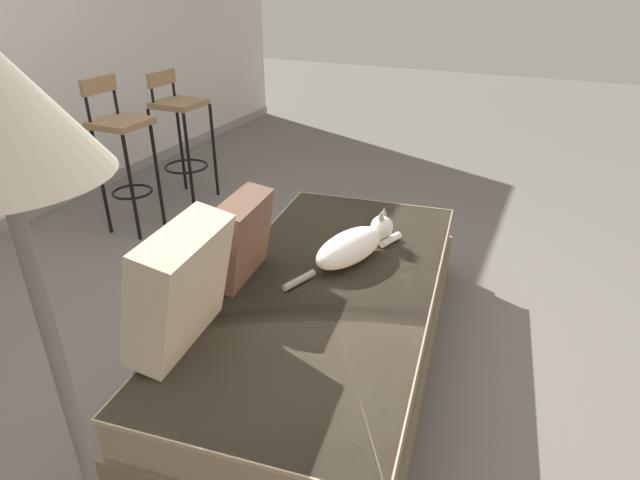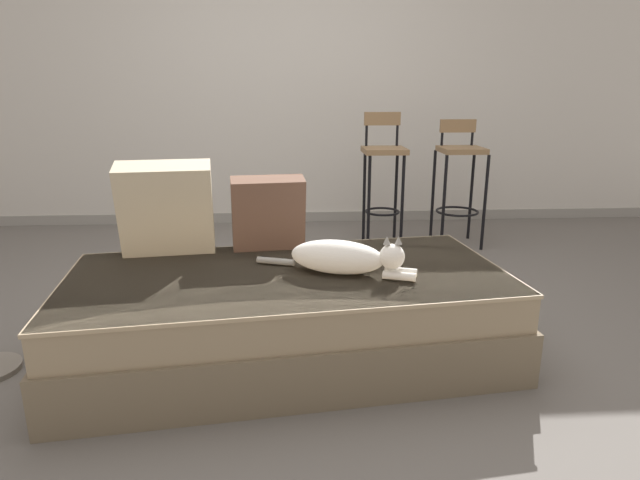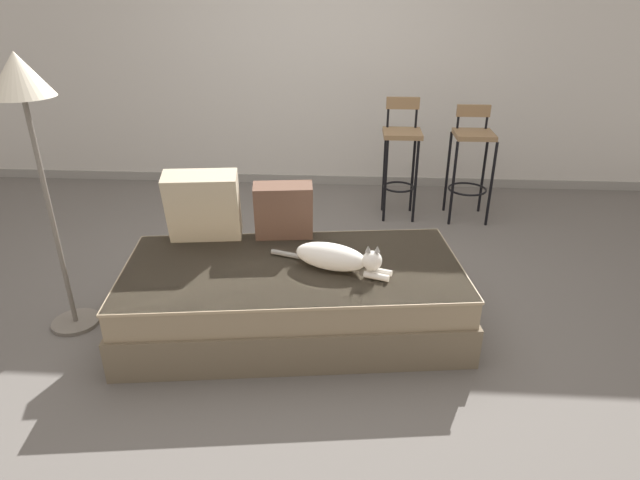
% 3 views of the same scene
% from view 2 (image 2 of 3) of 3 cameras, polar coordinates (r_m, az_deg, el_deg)
% --- Properties ---
extents(ground_plane, '(16.00, 16.00, 0.00)m').
position_cam_2_polar(ground_plane, '(2.92, -3.32, -8.51)').
color(ground_plane, '#66605B').
rests_on(ground_plane, ground).
extents(wall_back_panel, '(8.00, 0.10, 2.60)m').
position_cam_2_polar(wall_back_panel, '(4.91, -3.66, 17.01)').
color(wall_back_panel, silver).
rests_on(wall_back_panel, ground).
extents(wall_baseboard_trim, '(8.00, 0.02, 0.09)m').
position_cam_2_polar(wall_baseboard_trim, '(4.99, -3.41, 2.47)').
color(wall_baseboard_trim, gray).
rests_on(wall_baseboard_trim, ground).
extents(couch, '(2.07, 1.18, 0.41)m').
position_cam_2_polar(couch, '(2.47, -3.37, -7.90)').
color(couch, '#766750').
rests_on(couch, ground).
extents(throw_pillow_corner, '(0.47, 0.31, 0.47)m').
position_cam_2_polar(throw_pillow_corner, '(2.69, -16.07, 3.26)').
color(throw_pillow_corner, beige).
rests_on(throw_pillow_corner, couch).
extents(throw_pillow_middle, '(0.38, 0.23, 0.38)m').
position_cam_2_polar(throw_pillow_middle, '(2.70, -5.55, 2.88)').
color(throw_pillow_middle, brown).
rests_on(throw_pillow_middle, couch).
extents(cat, '(0.71, 0.32, 0.19)m').
position_cam_2_polar(cat, '(2.36, 2.57, -1.86)').
color(cat, white).
rests_on(cat, couch).
extents(bar_stool_near_window, '(0.32, 0.32, 1.03)m').
position_cam_2_polar(bar_stool_near_window, '(4.16, 6.77, 7.70)').
color(bar_stool_near_window, black).
rests_on(bar_stool_near_window, ground).
extents(bar_stool_by_doorway, '(0.34, 0.34, 0.97)m').
position_cam_2_polar(bar_stool_by_doorway, '(4.31, 14.65, 7.11)').
color(bar_stool_by_doorway, black).
rests_on(bar_stool_by_doorway, ground).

